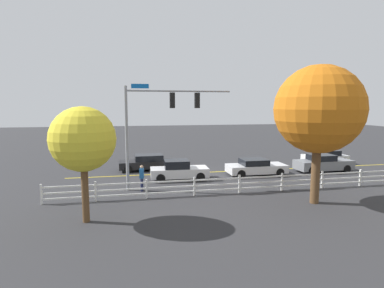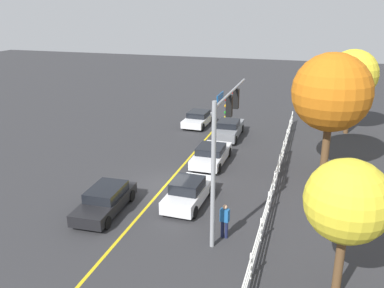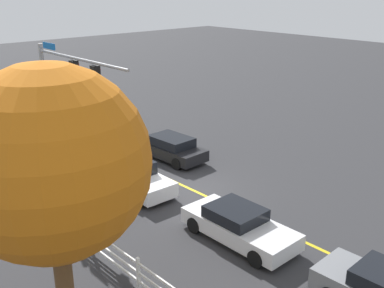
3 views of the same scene
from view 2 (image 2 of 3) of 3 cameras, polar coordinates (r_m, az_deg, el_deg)
ground_plane at (r=24.90m, az=-3.83°, el=-5.90°), size 120.00×120.00×0.00m
lane_center_stripe at (r=28.37m, az=-1.00°, el=-2.65°), size 28.00×0.16×0.01m
signal_assembly at (r=19.00m, az=4.38°, el=1.56°), size 6.89×0.38×6.81m
car_0 at (r=33.74m, az=5.07°, el=2.06°), size 4.71×1.93×1.44m
car_1 at (r=22.28m, az=-11.80°, el=-7.55°), size 4.57×1.99×1.32m
car_2 at (r=28.23m, az=2.67°, el=-1.42°), size 4.62×2.00×1.29m
car_3 at (r=22.63m, az=-0.51°, el=-6.61°), size 4.28×1.92×1.46m
car_4 at (r=36.83m, az=0.83°, el=3.49°), size 4.02×2.02×1.28m
pedestrian at (r=19.51m, az=4.50°, el=-10.30°), size 0.32×0.44×1.69m
white_rail_fence at (r=26.10m, az=11.62°, el=-3.62°), size 26.10×0.10×1.15m
tree_0 at (r=36.13m, az=21.19°, el=8.87°), size 3.98×3.98×6.93m
tree_1 at (r=26.64m, az=18.62°, el=6.68°), size 4.82×4.82×7.67m
tree_2 at (r=15.40m, az=20.53°, el=-7.44°), size 3.00×3.00×5.44m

